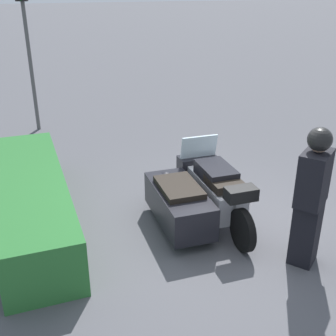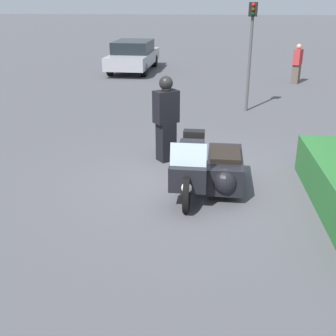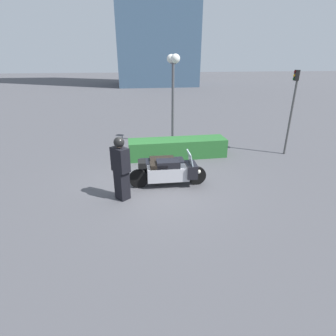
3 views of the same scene
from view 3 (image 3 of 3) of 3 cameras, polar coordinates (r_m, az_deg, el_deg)
ground_plane at (r=8.69m, az=-2.64°, el=-3.67°), size 160.00×160.00×0.00m
police_motorcycle at (r=8.74m, az=-0.06°, el=-0.16°), size 2.52×1.36×1.15m
officer_rider at (r=7.57m, az=-10.24°, el=0.16°), size 0.56×0.60×1.89m
hedge_bush_curbside at (r=11.08m, az=2.06°, el=4.38°), size 4.07×0.98×0.76m
twin_lamp_post at (r=12.25m, az=1.11°, el=19.82°), size 0.39×1.44×4.06m
traffic_light_near at (r=12.09m, az=25.50°, el=13.02°), size 0.22×0.29×3.46m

